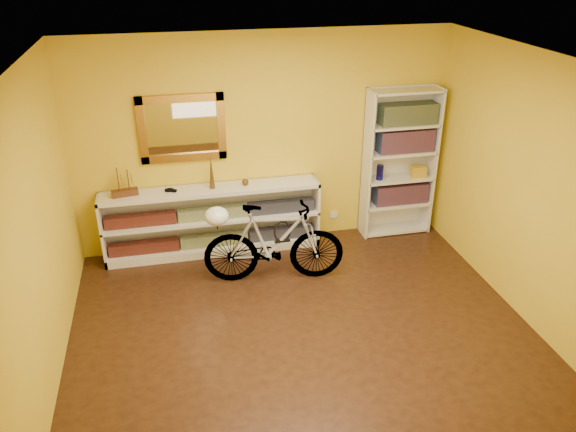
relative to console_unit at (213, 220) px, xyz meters
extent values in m
cube|color=black|center=(0.68, -1.81, -0.43)|extent=(4.50, 4.00, 0.01)
cube|color=silver|center=(0.68, -1.81, 2.18)|extent=(4.50, 4.00, 0.01)
cube|color=gold|center=(0.68, 0.19, 0.88)|extent=(4.50, 0.01, 2.60)
cube|color=gold|center=(-1.57, -1.81, 0.88)|extent=(0.01, 4.00, 2.60)
cube|color=gold|center=(2.94, -1.81, 0.88)|extent=(0.01, 4.00, 2.60)
cube|color=#9C691C|center=(-0.27, 0.15, 1.12)|extent=(0.98, 0.06, 0.78)
cube|color=silver|center=(1.58, 0.17, -0.17)|extent=(0.09, 0.02, 0.09)
cube|color=black|center=(0.00, -0.02, -0.26)|extent=(2.50, 0.13, 0.14)
cube|color=navy|center=(0.00, -0.02, 0.11)|extent=(2.50, 0.13, 0.14)
imported|color=black|center=(-0.46, 0.00, 0.43)|extent=(0.00, 0.01, 0.00)
cone|color=brown|center=(0.02, 0.00, 0.62)|extent=(0.07, 0.07, 0.39)
sphere|color=brown|center=(0.41, 0.00, 0.46)|extent=(0.08, 0.08, 0.08)
cube|color=maroon|center=(2.42, 0.03, 0.12)|extent=(0.70, 0.22, 0.26)
cube|color=maroon|center=(2.42, 0.03, 0.83)|extent=(0.70, 0.22, 0.28)
cube|color=#173D50|center=(2.42, 0.03, 1.16)|extent=(0.70, 0.22, 0.25)
cylinder|color=navy|center=(2.11, 0.01, 0.44)|extent=(0.09, 0.09, 0.19)
cube|color=maroon|center=(2.17, 0.06, 1.13)|extent=(0.14, 0.14, 0.18)
cube|color=gold|center=(2.62, -0.01, 0.41)|extent=(0.19, 0.14, 0.14)
imported|color=silver|center=(0.60, -0.79, 0.04)|extent=(0.62, 1.64, 0.94)
ellipsoid|color=white|center=(-0.01, -0.71, 0.40)|extent=(0.26, 0.25, 0.20)
torus|color=black|center=(0.69, -0.80, 0.18)|extent=(0.20, 0.02, 0.20)
camera|label=1|loc=(-0.43, -6.09, 3.06)|focal=34.86mm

